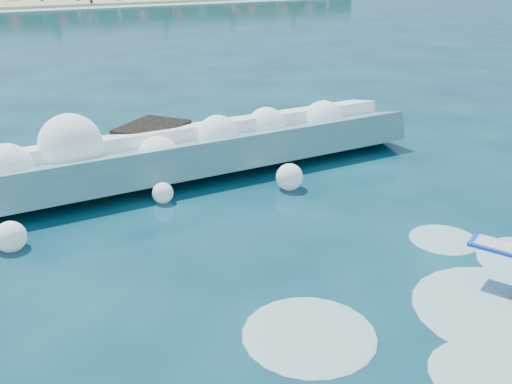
# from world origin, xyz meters

# --- Properties ---
(ground) EXTENTS (200.00, 200.00, 0.00)m
(ground) POSITION_xyz_m (0.00, 0.00, 0.00)
(ground) COLOR #07273A
(ground) RESTS_ON ground
(breaking_wave) EXTENTS (18.84, 2.90, 1.62)m
(breaking_wave) POSITION_xyz_m (-0.27, 7.00, 0.57)
(breaking_wave) COLOR teal
(breaking_wave) RESTS_ON ground
(rock_cluster) EXTENTS (8.44, 3.44, 1.44)m
(rock_cluster) POSITION_xyz_m (-1.79, 7.81, 0.46)
(rock_cluster) COLOR black
(rock_cluster) RESTS_ON ground
(wave_spray) EXTENTS (15.20, 4.28, 2.19)m
(wave_spray) POSITION_xyz_m (-0.48, 6.90, 1.02)
(wave_spray) COLOR white
(wave_spray) RESTS_ON ground
(surf_foam) EXTENTS (9.13, 5.41, 0.16)m
(surf_foam) POSITION_xyz_m (4.01, -2.33, 0.00)
(surf_foam) COLOR silver
(surf_foam) RESTS_ON ground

